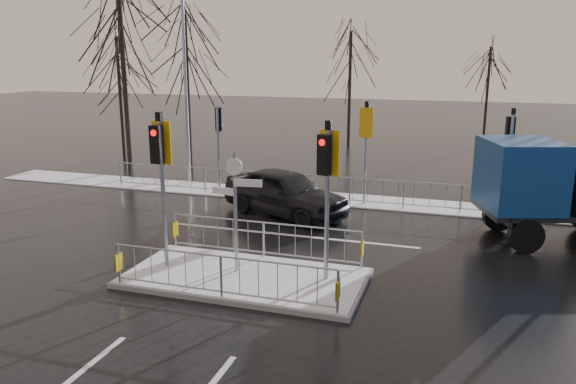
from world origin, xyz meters
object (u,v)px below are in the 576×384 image
(car_far_lane, at_px, (285,192))
(street_lamp_left, at_px, (187,80))
(flatbed_truck, at_px, (550,188))
(traffic_island, at_px, (244,265))

(car_far_lane, bearing_deg, street_lamp_left, 81.40)
(car_far_lane, distance_m, flatbed_truck, 8.48)
(traffic_island, height_order, street_lamp_left, street_lamp_left)
(street_lamp_left, bearing_deg, car_far_lane, -32.35)
(car_far_lane, height_order, street_lamp_left, street_lamp_left)
(car_far_lane, bearing_deg, flatbed_truck, -68.44)
(traffic_island, xyz_separation_m, flatbed_truck, (7.55, 5.66, 1.25))
(car_far_lane, bearing_deg, traffic_island, -147.85)
(traffic_island, relative_size, street_lamp_left, 0.73)
(traffic_island, xyz_separation_m, street_lamp_left, (-6.42, 9.49, 4.10))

